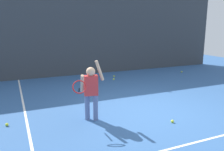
{
  "coord_description": "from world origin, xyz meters",
  "views": [
    {
      "loc": [
        -3.04,
        -4.56,
        2.08
      ],
      "look_at": [
        -0.74,
        0.66,
        0.85
      ],
      "focal_mm": 37.12,
      "sensor_mm": 36.0,
      "label": 1
    }
  ],
  "objects": [
    {
      "name": "fence_post_2",
      "position": [
        6.51,
        5.09,
        1.81
      ],
      "size": [
        0.09,
        0.09,
        3.61
      ],
      "primitive_type": "cylinder",
      "color": "slate",
      "rests_on": "ground"
    },
    {
      "name": "ground_plane",
      "position": [
        0.0,
        0.0,
        0.0
      ],
      "size": [
        20.0,
        20.0,
        0.0
      ],
      "primitive_type": "plane",
      "color": "#335B93"
    },
    {
      "name": "tennis_ball_6",
      "position": [
        -3.24,
        0.51,
        0.03
      ],
      "size": [
        0.07,
        0.07,
        0.07
      ],
      "primitive_type": "sphere",
      "color": "#CCE033",
      "rests_on": "ground"
    },
    {
      "name": "tennis_ball_0",
      "position": [
        0.08,
        -0.76,
        0.03
      ],
      "size": [
        0.07,
        0.07,
        0.07
      ],
      "primitive_type": "sphere",
      "color": "#CCE033",
      "rests_on": "ground"
    },
    {
      "name": "fence_post_1",
      "position": [
        0.0,
        5.09,
        1.81
      ],
      "size": [
        0.09,
        0.09,
        3.61
      ],
      "primitive_type": "cylinder",
      "color": "slate",
      "rests_on": "ground"
    },
    {
      "name": "back_fence_windscreen",
      "position": [
        0.0,
        5.03,
        1.73
      ],
      "size": [
        13.32,
        0.08,
        3.46
      ],
      "primitive_type": "cube",
      "color": "#383D42",
      "rests_on": "ground"
    },
    {
      "name": "tennis_ball_4",
      "position": [
        0.57,
        3.48,
        0.03
      ],
      "size": [
        0.07,
        0.07,
        0.07
      ],
      "primitive_type": "sphere",
      "color": "#CCE033",
      "rests_on": "ground"
    },
    {
      "name": "tennis_ball_1",
      "position": [
        3.99,
        3.57,
        0.03
      ],
      "size": [
        0.07,
        0.07,
        0.07
      ],
      "primitive_type": "sphere",
      "color": "#CCE033",
      "rests_on": "ground"
    },
    {
      "name": "tennis_ball_7",
      "position": [
        0.83,
        4.0,
        0.03
      ],
      "size": [
        0.07,
        0.07,
        0.07
      ],
      "primitive_type": "sphere",
      "color": "#CCE033",
      "rests_on": "ground"
    },
    {
      "name": "court_line_sideline",
      "position": [
        -2.84,
        1.0,
        0.0
      ],
      "size": [
        0.05,
        9.0,
        0.0
      ],
      "primitive_type": "cube",
      "color": "white",
      "rests_on": "ground"
    },
    {
      "name": "tennis_player",
      "position": [
        -1.5,
        0.1,
        0.73
      ],
      "size": [
        0.81,
        0.57,
        1.35
      ],
      "rotation": [
        0.0,
        0.0,
        -0.22
      ],
      "color": "slate",
      "rests_on": "ground"
    },
    {
      "name": "court_line_baseline",
      "position": [
        0.0,
        -1.64,
        0.0
      ],
      "size": [
        9.0,
        0.05,
        0.0
      ],
      "primitive_type": "cube",
      "color": "white",
      "rests_on": "ground"
    }
  ]
}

